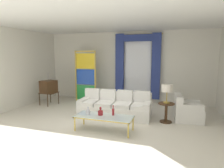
{
  "coord_description": "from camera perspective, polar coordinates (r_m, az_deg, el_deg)",
  "views": [
    {
      "loc": [
        2.2,
        -5.41,
        2.03
      ],
      "look_at": [
        0.07,
        0.9,
        1.05
      ],
      "focal_mm": 32.04,
      "sensor_mm": 36.0,
      "label": 1
    }
  ],
  "objects": [
    {
      "name": "curtained_window",
      "position": [
        8.48,
        7.28,
        6.34
      ],
      "size": [
        2.0,
        0.17,
        2.7
      ],
      "color": "white",
      "rests_on": "ground"
    },
    {
      "name": "round_side_table",
      "position": [
        6.28,
        15.19,
        -7.39
      ],
      "size": [
        0.48,
        0.48,
        0.59
      ],
      "color": "#472D19",
      "rests_on": "ground"
    },
    {
      "name": "vintage_tv",
      "position": [
        8.49,
        -17.65,
        -0.85
      ],
      "size": [
        0.63,
        0.69,
        1.35
      ],
      "color": "#472D19",
      "rests_on": "ground"
    },
    {
      "name": "ceiling_slab",
      "position": [
        6.67,
        -0.92,
        16.91
      ],
      "size": [
        8.0,
        7.6,
        0.04
      ],
      "primitive_type": "cube",
      "color": "white"
    },
    {
      "name": "bottle_crystal_tall",
      "position": [
        5.42,
        0.33,
        -7.81
      ],
      "size": [
        0.06,
        0.06,
        0.28
      ],
      "color": "maroon",
      "rests_on": "coffee_table"
    },
    {
      "name": "peacock_figurine",
      "position": [
        8.06,
        -5.59,
        -4.67
      ],
      "size": [
        0.44,
        0.6,
        0.5
      ],
      "color": "beige",
      "rests_on": "ground"
    },
    {
      "name": "wall_rear",
      "position": [
        8.77,
        4.07,
        4.87
      ],
      "size": [
        8.0,
        0.12,
        3.0
      ],
      "primitive_type": "cube",
      "color": "white",
      "rests_on": "ground"
    },
    {
      "name": "stained_glass_divider",
      "position": [
        8.5,
        -7.59,
        1.72
      ],
      "size": [
        0.95,
        0.05,
        2.2
      ],
      "color": "gold",
      "rests_on": "ground"
    },
    {
      "name": "wall_left",
      "position": [
        8.42,
        -25.65,
        3.93
      ],
      "size": [
        0.12,
        7.0,
        3.0
      ],
      "primitive_type": "cube",
      "color": "white",
      "rests_on": "ground"
    },
    {
      "name": "bottle_amber_squat",
      "position": [
        5.46,
        -3.31,
        -8.06
      ],
      "size": [
        0.14,
        0.14,
        0.22
      ],
      "color": "maroon",
      "rests_on": "coffee_table"
    },
    {
      "name": "ground_plane",
      "position": [
        6.19,
        -3.38,
        -10.8
      ],
      "size": [
        16.0,
        16.0,
        0.0
      ],
      "primitive_type": "plane",
      "color": "silver"
    },
    {
      "name": "coffee_table",
      "position": [
        5.42,
        -2.31,
        -9.4
      ],
      "size": [
        1.55,
        0.61,
        0.41
      ],
      "color": "silver",
      "rests_on": "ground"
    },
    {
      "name": "table_lamp_brass",
      "position": [
        6.14,
        15.43,
        -1.33
      ],
      "size": [
        0.32,
        0.32,
        0.57
      ],
      "color": "#B29338",
      "rests_on": "round_side_table"
    },
    {
      "name": "armchair_white",
      "position": [
        6.67,
        20.41,
        -7.32
      ],
      "size": [
        0.91,
        0.9,
        0.8
      ],
      "color": "white",
      "rests_on": "ground"
    },
    {
      "name": "bottle_blue_decanter",
      "position": [
        5.53,
        -6.83,
        -7.88
      ],
      "size": [
        0.1,
        0.1,
        0.22
      ],
      "color": "silver",
      "rests_on": "coffee_table"
    },
    {
      "name": "couch_white_long",
      "position": [
        6.68,
        0.93,
        -6.59
      ],
      "size": [
        2.38,
        1.04,
        0.86
      ],
      "color": "white",
      "rests_on": "ground"
    }
  ]
}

